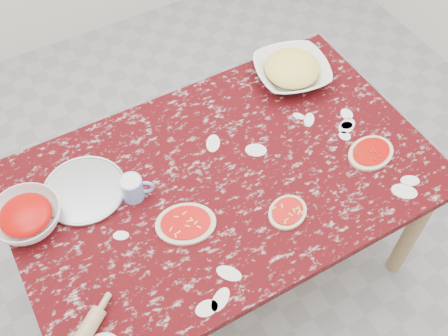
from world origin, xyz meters
TOP-DOWN VIEW (x-y plane):
  - ground at (0.00, 0.00)m, footprint 4.00×4.00m
  - worktable at (0.00, 0.00)m, footprint 1.60×1.00m
  - pizza_tray at (-0.49, 0.19)m, footprint 0.37×0.37m
  - sauce_bowl at (-0.71, 0.16)m, footprint 0.31×0.31m
  - cheese_bowl at (0.52, 0.31)m, footprint 0.38×0.38m
  - flour_mug at (-0.33, 0.08)m, footprint 0.12×0.08m
  - pizza_left at (-0.23, -0.12)m, footprint 0.26×0.24m
  - pizza_mid at (0.12, -0.26)m, footprint 0.19×0.17m
  - pizza_right at (0.55, -0.19)m, footprint 0.22×0.18m

SIDE VIEW (x-z plane):
  - ground at x=0.00m, z-range 0.00..0.00m
  - worktable at x=0.00m, z-range 0.29..1.04m
  - pizza_tray at x=-0.49m, z-range 0.75..0.76m
  - pizza_left at x=-0.23m, z-range 0.75..0.77m
  - pizza_mid at x=0.12m, z-range 0.75..0.77m
  - pizza_right at x=0.55m, z-range 0.75..0.77m
  - sauce_bowl at x=-0.71m, z-range 0.75..0.83m
  - cheese_bowl at x=0.52m, z-range 0.75..0.83m
  - flour_mug at x=-0.33m, z-range 0.75..0.85m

